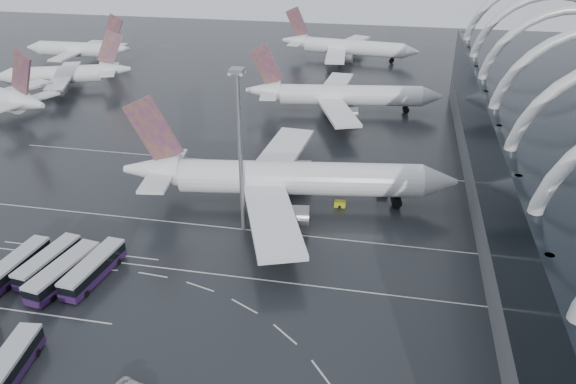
% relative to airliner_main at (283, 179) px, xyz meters
% --- Properties ---
extents(ground, '(420.00, 420.00, 0.00)m').
position_rel_airliner_main_xyz_m(ground, '(-5.94, -22.88, -5.34)').
color(ground, black).
rests_on(ground, ground).
extents(lane_marking_near, '(120.00, 0.25, 0.01)m').
position_rel_airliner_main_xyz_m(lane_marking_near, '(-5.94, -24.88, -5.33)').
color(lane_marking_near, silver).
rests_on(lane_marking_near, ground).
extents(lane_marking_mid, '(120.00, 0.25, 0.01)m').
position_rel_airliner_main_xyz_m(lane_marking_mid, '(-5.94, -10.88, -5.33)').
color(lane_marking_mid, silver).
rests_on(lane_marking_mid, ground).
extents(lane_marking_far, '(120.00, 0.25, 0.01)m').
position_rel_airliner_main_xyz_m(lane_marking_far, '(-5.94, 17.12, -5.33)').
color(lane_marking_far, silver).
rests_on(lane_marking_far, ground).
extents(bus_bay_line_south, '(28.00, 0.25, 0.01)m').
position_rel_airliner_main_xyz_m(bus_bay_line_south, '(-29.94, -38.88, -5.33)').
color(bus_bay_line_south, silver).
rests_on(bus_bay_line_south, ground).
extents(bus_bay_line_north, '(28.00, 0.25, 0.01)m').
position_rel_airliner_main_xyz_m(bus_bay_line_north, '(-29.94, -22.88, -5.33)').
color(bus_bay_line_north, silver).
rests_on(bus_bay_line_north, ground).
extents(airliner_main, '(62.89, 54.64, 21.31)m').
position_rel_airliner_main_xyz_m(airliner_main, '(0.00, 0.00, 0.00)').
color(airliner_main, white).
rests_on(airliner_main, ground).
extents(airliner_gate_b, '(54.03, 48.13, 18.76)m').
position_rel_airliner_main_xyz_m(airliner_gate_b, '(4.29, 56.08, -0.64)').
color(airliner_gate_b, white).
rests_on(airliner_gate_b, ground).
extents(airliner_gate_c, '(51.46, 47.12, 18.33)m').
position_rel_airliner_main_xyz_m(airliner_gate_c, '(-0.46, 116.06, -0.75)').
color(airliner_gate_c, white).
rests_on(airliner_gate_c, ground).
extents(jet_remote_mid, '(40.11, 32.66, 17.93)m').
position_rel_airliner_main_xyz_m(jet_remote_mid, '(-81.75, 61.37, -0.71)').
color(jet_remote_mid, white).
rests_on(jet_remote_mid, ground).
extents(jet_remote_far, '(40.33, 32.44, 17.63)m').
position_rel_airliner_main_xyz_m(jet_remote_far, '(-95.38, 93.55, -0.78)').
color(jet_remote_far, white).
rests_on(jet_remote_far, ground).
extents(bus_row_near_a, '(3.76, 12.98, 3.15)m').
position_rel_airliner_main_xyz_m(bus_row_near_a, '(-35.68, -30.80, -3.60)').
color(bus_row_near_a, '#311544').
rests_on(bus_row_near_a, ground).
extents(bus_row_near_b, '(4.50, 13.05, 3.15)m').
position_rel_airliner_main_xyz_m(bus_row_near_b, '(-31.43, -29.13, -3.61)').
color(bus_row_near_b, '#311544').
rests_on(bus_row_near_b, ground).
extents(bus_row_near_c, '(5.18, 14.20, 3.42)m').
position_rel_airliner_main_xyz_m(bus_row_near_c, '(-27.43, -31.34, -3.46)').
color(bus_row_near_c, '#311544').
rests_on(bus_row_near_c, ground).
extents(bus_row_near_d, '(4.36, 13.76, 3.33)m').
position_rel_airliner_main_xyz_m(bus_row_near_d, '(-23.47, -29.60, -3.51)').
color(bus_row_near_d, '#311544').
rests_on(bus_row_near_d, ground).
extents(bus_row_far_c, '(4.65, 13.67, 3.30)m').
position_rel_airliner_main_xyz_m(bus_row_far_c, '(-23.19, -50.90, -3.52)').
color(bus_row_far_c, '#311544').
rests_on(bus_row_far_c, ground).
extents(floodlight_mast, '(2.21, 2.21, 28.86)m').
position_rel_airliner_main_xyz_m(floodlight_mast, '(-4.99, -10.82, 12.82)').
color(floodlight_mast, gray).
rests_on(floodlight_mast, ground).
extents(gse_cart_belly_a, '(2.13, 1.26, 1.16)m').
position_rel_airliner_main_xyz_m(gse_cart_belly_a, '(10.83, 1.02, -4.75)').
color(gse_cart_belly_a, gold).
rests_on(gse_cart_belly_a, ground).
extents(gse_cart_belly_b, '(2.12, 1.25, 1.15)m').
position_rel_airliner_main_xyz_m(gse_cart_belly_b, '(18.53, 7.33, -4.76)').
color(gse_cart_belly_b, slate).
rests_on(gse_cart_belly_b, ground).
extents(gse_cart_belly_c, '(2.23, 1.32, 1.22)m').
position_rel_airliner_main_xyz_m(gse_cart_belly_c, '(-2.15, -7.05, -4.73)').
color(gse_cart_belly_c, gold).
rests_on(gse_cart_belly_c, ground).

